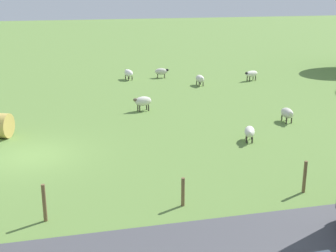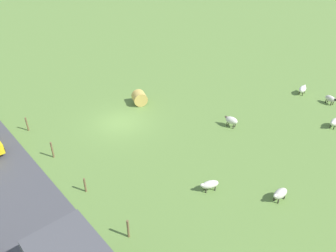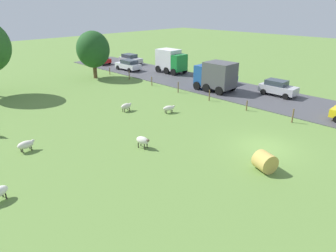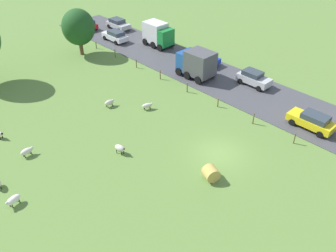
# 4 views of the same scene
# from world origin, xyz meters

# --- Properties ---
(ground_plane) EXTENTS (160.00, 160.00, 0.00)m
(ground_plane) POSITION_xyz_m (0.00, 0.00, 0.00)
(ground_plane) COLOR olive
(sheep_0) EXTENTS (1.17, 0.59, 0.76)m
(sheep_0) POSITION_xyz_m (-2.13, 13.24, 0.49)
(sheep_0) COLOR beige
(sheep_0) RESTS_ON ground_plane
(sheep_1) EXTENTS (1.23, 0.85, 0.70)m
(sheep_1) POSITION_xyz_m (0.37, 10.01, 0.47)
(sheep_1) COLOR silver
(sheep_1) RESTS_ON ground_plane
(sheep_2) EXTENTS (0.72, 1.15, 0.76)m
(sheep_2) POSITION_xyz_m (-15.68, 9.40, 0.50)
(sheep_2) COLOR beige
(sheep_2) RESTS_ON ground_plane
(sheep_3) EXTENTS (1.21, 0.56, 0.77)m
(sheep_3) POSITION_xyz_m (-12.22, 11.50, 0.50)
(sheep_3) COLOR silver
(sheep_3) RESTS_ON ground_plane
(sheep_4) EXTENTS (1.28, 0.79, 0.79)m
(sheep_4) POSITION_xyz_m (-15.57, 6.77, 0.51)
(sheep_4) COLOR white
(sheep_4) RESTS_ON ground_plane
(sheep_5) EXTENTS (0.74, 1.16, 0.86)m
(sheep_5) POSITION_xyz_m (-6.20, 6.15, 0.58)
(sheep_5) COLOR silver
(sheep_5) RESTS_ON ground_plane
(hay_bale_0) EXTENTS (1.52, 1.45, 1.20)m
(hay_bale_0) POSITION_xyz_m (-3.01, -1.51, 0.60)
(hay_bale_0) COLOR tan
(hay_bale_0) RESTS_ON ground_plane
(fence_post_0) EXTENTS (0.12, 0.12, 1.16)m
(fence_post_0) POSITION_xyz_m (6.08, -3.73, 0.58)
(fence_post_0) COLOR brown
(fence_post_0) RESTS_ON ground_plane
(fence_post_1) EXTENTS (0.12, 0.12, 1.24)m
(fence_post_1) POSITION_xyz_m (6.08, 0.73, 0.62)
(fence_post_1) COLOR brown
(fence_post_1) RESTS_ON ground_plane
(fence_post_2) EXTENTS (0.12, 0.12, 1.01)m
(fence_post_2) POSITION_xyz_m (6.08, 5.20, 0.50)
(fence_post_2) COLOR brown
(fence_post_2) RESTS_ON ground_plane
(fence_post_3) EXTENTS (0.12, 0.12, 1.19)m
(fence_post_3) POSITION_xyz_m (6.08, 9.66, 0.60)
(fence_post_3) COLOR brown
(fence_post_3) RESTS_ON ground_plane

